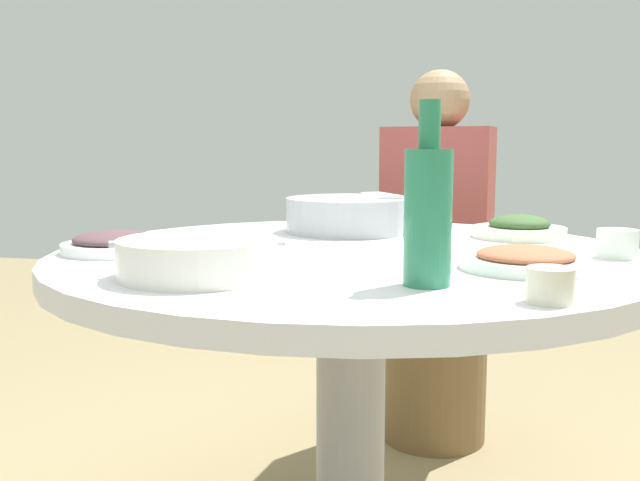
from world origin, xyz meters
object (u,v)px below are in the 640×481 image
(tea_cup_near, at_px, (617,244))
(stool_for_diner_left, at_px, (434,372))
(dish_greens, at_px, (519,229))
(green_bottle, at_px, (428,212))
(dish_tofu_braise, at_px, (525,260))
(rice_bowl, at_px, (349,214))
(diner_left, at_px, (438,209))
(tea_cup_far, at_px, (550,285))
(round_dining_table, at_px, (351,314))
(soup_bowl, at_px, (198,259))
(dish_eggplant, at_px, (116,243))

(tea_cup_near, relative_size, stool_for_diner_left, 0.17)
(dish_greens, distance_m, green_bottle, 0.67)
(dish_tofu_braise, distance_m, stool_for_diner_left, 1.21)
(rice_bowl, xyz_separation_m, tea_cup_near, (0.30, 0.59, -0.02))
(rice_bowl, xyz_separation_m, stool_for_diner_left, (-0.58, 0.19, -0.58))
(green_bottle, distance_m, diner_left, 1.24)
(tea_cup_far, height_order, stool_for_diner_left, tea_cup_far)
(tea_cup_far, bearing_deg, tea_cup_near, 160.02)
(round_dining_table, xyz_separation_m, tea_cup_far, (0.42, 0.36, 0.16))
(soup_bowl, bearing_deg, dish_tofu_braise, 109.98)
(dish_tofu_braise, bearing_deg, soup_bowl, -70.02)
(dish_tofu_braise, bearing_deg, round_dining_table, -113.16)
(rice_bowl, distance_m, tea_cup_near, 0.66)
(dish_eggplant, bearing_deg, tea_cup_far, 69.99)
(rice_bowl, height_order, dish_eggplant, rice_bowl)
(dish_eggplant, bearing_deg, stool_for_diner_left, 149.98)
(rice_bowl, height_order, tea_cup_far, rice_bowl)
(dish_eggplant, xyz_separation_m, tea_cup_near, (-0.15, 0.99, 0.01))
(round_dining_table, height_order, dish_eggplant, dish_eggplant)
(tea_cup_near, xyz_separation_m, stool_for_diner_left, (-0.88, -0.40, -0.56))
(round_dining_table, distance_m, rice_bowl, 0.38)
(green_bottle, height_order, stool_for_diner_left, green_bottle)
(tea_cup_near, distance_m, diner_left, 0.96)
(dish_eggplant, distance_m, tea_cup_near, 1.00)
(green_bottle, bearing_deg, soup_bowl, -88.23)
(dish_tofu_braise, bearing_deg, dish_greens, 178.64)
(green_bottle, xyz_separation_m, tea_cup_near, (-0.36, 0.34, -0.09))
(dish_tofu_braise, relative_size, tea_cup_near, 2.92)
(dish_tofu_braise, height_order, diner_left, diner_left)
(green_bottle, height_order, tea_cup_near, green_bottle)
(round_dining_table, xyz_separation_m, stool_for_diner_left, (-0.91, 0.12, -0.40))
(dish_greens, xyz_separation_m, tea_cup_far, (0.73, 0.01, 0.00))
(dish_eggplant, xyz_separation_m, stool_for_diner_left, (-1.02, 0.59, -0.55))
(dish_greens, xyz_separation_m, stool_for_diner_left, (-0.60, -0.23, -0.56))
(green_bottle, bearing_deg, dish_greens, 164.99)
(green_bottle, bearing_deg, round_dining_table, -151.50)
(soup_bowl, height_order, dish_greens, soup_bowl)
(dish_tofu_braise, xyz_separation_m, dish_greens, (-0.45, 0.01, 0.00))
(green_bottle, bearing_deg, rice_bowl, -159.69)
(round_dining_table, relative_size, green_bottle, 4.27)
(rice_bowl, height_order, stool_for_diner_left, rice_bowl)
(tea_cup_far, xyz_separation_m, diner_left, (-1.33, -0.24, -0.01))
(round_dining_table, distance_m, green_bottle, 0.45)
(dish_greens, height_order, tea_cup_near, tea_cup_near)
(soup_bowl, height_order, diner_left, diner_left)
(round_dining_table, height_order, green_bottle, green_bottle)
(green_bottle, distance_m, tea_cup_near, 0.50)
(diner_left, bearing_deg, rice_bowl, -17.84)
(soup_bowl, relative_size, tea_cup_near, 3.68)
(round_dining_table, distance_m, soup_bowl, 0.43)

